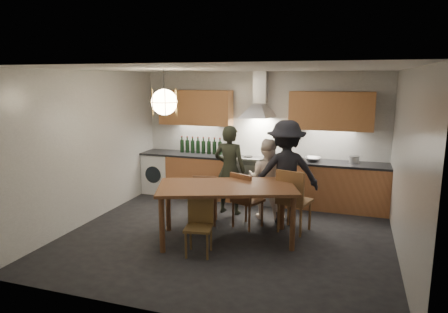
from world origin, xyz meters
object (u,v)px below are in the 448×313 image
(dining_table, at_px, (226,192))
(mixing_bowl, at_px, (313,159))
(chair_front, at_px, (200,221))
(chair_back_left, at_px, (206,196))
(person_mid, at_px, (267,179))
(person_right, at_px, (286,172))
(wine_bottles, at_px, (201,145))
(person_left, at_px, (230,170))
(stock_pot, at_px, (354,160))

(dining_table, relative_size, mixing_bowl, 7.10)
(chair_front, bearing_deg, mixing_bowl, 53.96)
(chair_back_left, relative_size, person_mid, 0.61)
(chair_back_left, bearing_deg, chair_front, 91.00)
(person_right, height_order, wine_bottles, person_right)
(chair_back_left, distance_m, person_right, 1.42)
(person_left, distance_m, wine_bottles, 1.38)
(mixing_bowl, xyz_separation_m, wine_bottles, (-2.34, 0.09, 0.13))
(chair_back_left, bearing_deg, person_right, -171.74)
(person_right, bearing_deg, person_mid, -39.99)
(person_mid, height_order, person_right, person_right)
(dining_table, bearing_deg, mixing_bowl, 43.17)
(person_left, xyz_separation_m, wine_bottles, (-0.95, 0.97, 0.25))
(chair_back_left, distance_m, chair_front, 1.10)
(person_right, bearing_deg, person_left, -28.66)
(person_right, relative_size, mixing_bowl, 5.54)
(dining_table, bearing_deg, stock_pot, 29.77)
(mixing_bowl, distance_m, stock_pot, 0.76)
(chair_front, bearing_deg, stock_pot, 42.74)
(stock_pot, height_order, wine_bottles, wine_bottles)
(person_right, height_order, stock_pot, person_right)
(person_left, bearing_deg, chair_front, 97.86)
(person_left, xyz_separation_m, stock_pot, (2.15, 0.93, 0.14))
(chair_back_left, bearing_deg, person_left, -120.96)
(person_left, xyz_separation_m, person_right, (1.05, -0.17, 0.07))
(chair_front, distance_m, person_right, 1.91)
(chair_front, distance_m, person_left, 1.82)
(mixing_bowl, bearing_deg, person_mid, -127.02)
(chair_back_left, relative_size, stock_pot, 4.80)
(dining_table, relative_size, wine_bottles, 2.42)
(chair_front, height_order, person_left, person_left)
(person_left, bearing_deg, wine_bottles, -41.49)
(wine_bottles, bearing_deg, stock_pot, -0.73)
(chair_front, height_order, mixing_bowl, mixing_bowl)
(person_right, distance_m, mixing_bowl, 1.11)
(chair_back_left, height_order, stock_pot, stock_pot)
(chair_back_left, relative_size, mixing_bowl, 2.74)
(person_mid, xyz_separation_m, stock_pot, (1.45, 0.97, 0.25))
(chair_back_left, xyz_separation_m, stock_pot, (2.35, 1.65, 0.46))
(person_left, bearing_deg, chair_back_left, 78.72)
(stock_pot, bearing_deg, person_right, -134.89)
(person_left, relative_size, person_right, 0.92)
(stock_pot, bearing_deg, wine_bottles, 179.27)
(person_mid, distance_m, mixing_bowl, 1.17)
(chair_front, distance_m, mixing_bowl, 2.99)
(dining_table, height_order, person_left, person_left)
(dining_table, distance_m, chair_back_left, 0.78)
(person_mid, xyz_separation_m, mixing_bowl, (0.69, 0.92, 0.22))
(dining_table, bearing_deg, person_left, 85.18)
(dining_table, xyz_separation_m, person_left, (-0.34, 1.22, 0.05))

